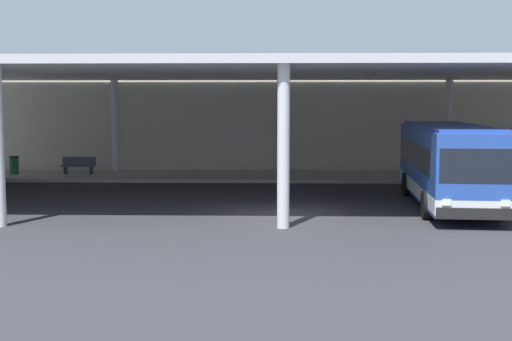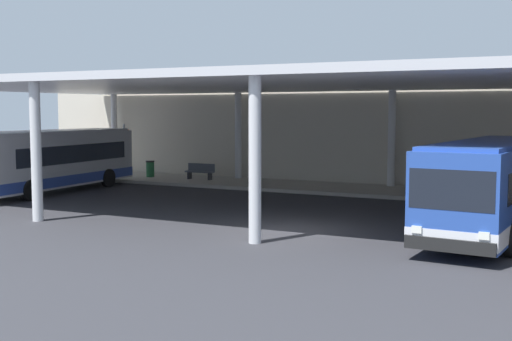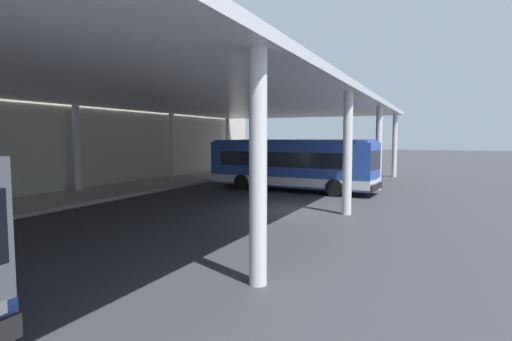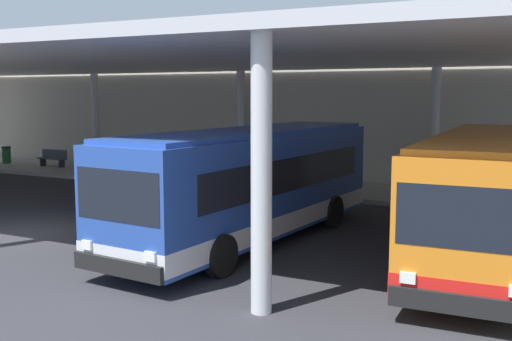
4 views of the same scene
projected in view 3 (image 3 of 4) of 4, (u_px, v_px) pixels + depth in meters
ground_plane at (292, 210)px, 18.61m from camera, size 200.00×200.00×0.00m
platform_kerb at (100, 193)px, 23.50m from camera, size 42.00×4.50×0.18m
station_building_facade at (59, 137)px, 24.59m from camera, size 48.00×1.60×6.74m
canopy_shelter at (190, 98)px, 20.48m from camera, size 40.00×17.00×5.55m
bus_second_bay at (291, 164)px, 25.30m from camera, size 3.29×10.69×3.17m
bus_middle_bay at (306, 159)px, 31.24m from camera, size 3.02×10.62×3.17m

